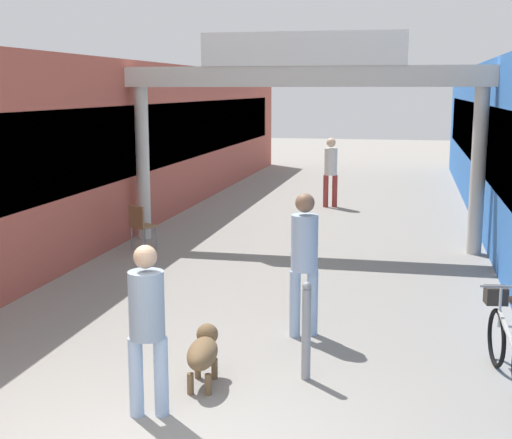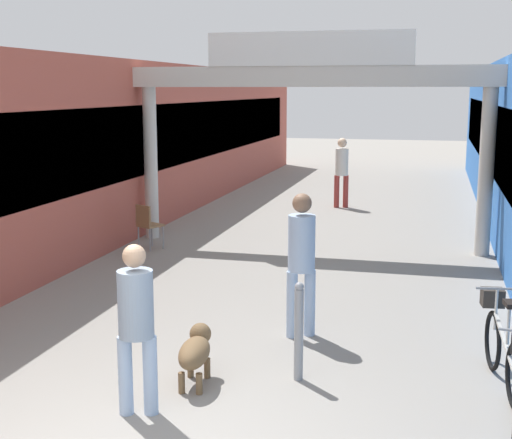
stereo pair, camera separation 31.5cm
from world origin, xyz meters
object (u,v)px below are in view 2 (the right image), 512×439
Objects in this scene: pedestrian_companion at (301,255)px; pedestrian_carrying_crate at (342,167)px; bicycle_silver_second at (501,344)px; bollard_post_metal at (299,331)px; cafe_chair_wood_nearer at (147,222)px; dog_on_leash at (196,350)px; pedestrian_with_dog at (136,319)px.

pedestrian_companion is 10.18m from pedestrian_carrying_crate.
bollard_post_metal is at bearing -168.50° from bicycle_silver_second.
bicycle_silver_second is 2.16m from bollard_post_metal.
pedestrian_carrying_crate reaches higher than cafe_chair_wood_nearer.
bollard_post_metal is (-2.11, -0.43, 0.12)m from bicycle_silver_second.
cafe_chair_wood_nearer reaches higher than dog_on_leash.
bicycle_silver_second is 1.89× the size of cafe_chair_wood_nearer.
dog_on_leash is 3.26m from bicycle_silver_second.
pedestrian_companion is at bearing -47.48° from cafe_chair_wood_nearer.
cafe_chair_wood_nearer is (-4.07, 5.55, -0.02)m from bollard_post_metal.
pedestrian_companion is 2.26× the size of dog_on_leash.
pedestrian_companion is at bearing -85.46° from pedestrian_carrying_crate.
bicycle_silver_second reaches higher than cafe_chair_wood_nearer.
pedestrian_with_dog is 1.07m from dog_on_leash.
dog_on_leash is 6.64m from cafe_chair_wood_nearer.
pedestrian_companion is 1.00× the size of pedestrian_carrying_crate.
cafe_chair_wood_nearer is (-3.83, 4.18, -0.53)m from pedestrian_companion.
pedestrian_with_dog is 0.92× the size of pedestrian_carrying_crate.
pedestrian_companion is 2.60m from bicycle_silver_second.
pedestrian_with_dog is at bearing -154.90° from bicycle_silver_second.
pedestrian_with_dog is 12.72m from pedestrian_carrying_crate.
pedestrian_with_dog reaches higher than dog_on_leash.
dog_on_leash is (0.30, 0.83, -0.60)m from pedestrian_with_dog.
bicycle_silver_second is at bearing -74.15° from pedestrian_carrying_crate.
pedestrian_companion is 1.10× the size of bicycle_silver_second.
cafe_chair_wood_nearer is at bearing -116.90° from pedestrian_carrying_crate.
pedestrian_companion reaches higher than pedestrian_with_dog.
pedestrian_companion and pedestrian_carrying_crate have the same top height.
pedestrian_carrying_crate is at bearing 95.14° from bollard_post_metal.
dog_on_leash is (-0.82, -1.73, -0.70)m from pedestrian_companion.
bollard_post_metal is at bearing 41.46° from pedestrian_with_dog.
pedestrian_with_dog is 1.00× the size of bicycle_silver_second.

